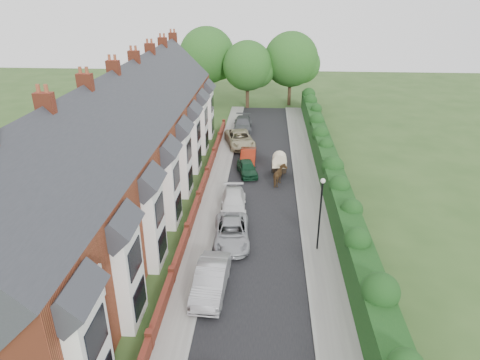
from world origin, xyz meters
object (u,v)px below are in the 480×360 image
object	(u,v)px
car_red	(248,157)
car_beige	(240,139)
car_silver_b	(232,233)
lamppost	(321,206)
horse	(280,176)
car_grey	(243,124)
horse_cart	(279,162)
car_green	(247,168)
car_silver_a	(211,280)
car_white	(234,202)

from	to	relation	value
car_red	car_beige	xyz separation A→B (m)	(-1.15, 4.93, 0.12)
car_silver_b	lamppost	bearing A→B (deg)	-11.25
car_silver_b	horse	distance (m)	9.93
car_beige	car_grey	world-z (taller)	car_beige
car_grey	horse_cart	world-z (taller)	horse_cart
car_green	car_silver_b	bearing A→B (deg)	-105.69
lamppost	horse	distance (m)	10.54
car_silver_a	car_beige	world-z (taller)	car_beige
lamppost	car_white	xyz separation A→B (m)	(-5.91, 5.18, -2.62)
car_silver_a	car_grey	world-z (taller)	car_silver_a
horse_cart	car_silver_b	bearing A→B (deg)	-106.34
car_grey	horse	bearing A→B (deg)	-76.79
car_grey	car_red	bearing A→B (deg)	-85.52
car_silver_b	car_white	distance (m)	4.53
car_red	car_beige	distance (m)	5.07
car_red	horse	xyz separation A→B (m)	(2.97, -4.87, 0.18)
car_beige	car_grey	size ratio (longest dim) A/B	1.09
car_white	car_beige	bearing A→B (deg)	87.75
car_red	lamppost	bearing A→B (deg)	-70.41
car_silver_a	car_beige	size ratio (longest dim) A/B	0.84
horse	horse_cart	size ratio (longest dim) A/B	0.68
car_silver_a	car_red	size ratio (longest dim) A/B	1.16
car_green	horse_cart	world-z (taller)	horse_cart
lamppost	horse_cart	size ratio (longest dim) A/B	1.72
car_white	car_green	distance (m)	6.96
car_red	car_silver_a	bearing A→B (deg)	-93.24
lamppost	car_green	world-z (taller)	lamppost
car_silver_b	car_beige	distance (m)	19.15
car_silver_a	car_green	distance (m)	16.75
car_green	car_grey	xyz separation A→B (m)	(-1.19, 13.29, 0.11)
car_white	lamppost	bearing A→B (deg)	-45.43
car_silver_a	horse	world-z (taller)	horse
lamppost	car_red	size ratio (longest dim) A/B	1.25
car_green	car_white	bearing A→B (deg)	-109.15
car_beige	horse_cart	distance (m)	8.65
car_silver_a	horse	size ratio (longest dim) A/B	2.35
car_red	car_grey	world-z (taller)	car_grey
car_beige	horse	bearing A→B (deg)	-81.65
car_white	car_red	xyz separation A→B (m)	(0.66, 9.68, 0.00)
car_silver_a	horse_cart	distance (m)	17.31
car_beige	horse_cart	xyz separation A→B (m)	(4.12, -7.59, 0.44)
lamppost	car_green	size ratio (longest dim) A/B	1.35
car_silver_a	horse	distance (m)	15.17
car_silver_b	horse	world-z (taller)	horse
car_beige	car_grey	distance (m)	5.60
car_grey	horse	size ratio (longest dim) A/B	2.57
car_red	car_grey	distance (m)	10.60
car_white	car_red	bearing A→B (deg)	81.92
car_silver_a	car_green	size ratio (longest dim) A/B	1.26
car_green	car_red	bearing A→B (deg)	77.25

